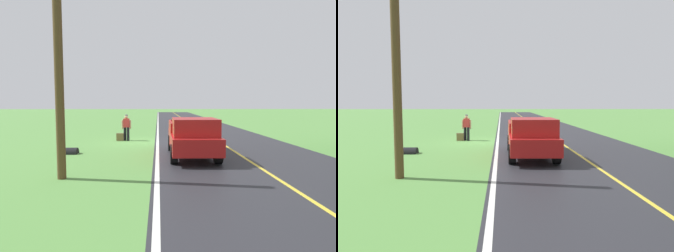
% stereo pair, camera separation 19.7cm
% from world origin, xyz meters
% --- Properties ---
extents(ground_plane, '(200.00, 200.00, 0.00)m').
position_xyz_m(ground_plane, '(0.00, 0.00, 0.00)').
color(ground_plane, '#568E42').
extents(road_surface, '(8.22, 120.00, 0.00)m').
position_xyz_m(road_surface, '(-5.09, 0.00, 0.00)').
color(road_surface, '#28282D').
rests_on(road_surface, ground).
extents(lane_edge_line, '(0.16, 117.60, 0.00)m').
position_xyz_m(lane_edge_line, '(-1.16, 0.00, 0.01)').
color(lane_edge_line, silver).
rests_on(lane_edge_line, ground).
extents(lane_centre_line, '(0.14, 117.60, 0.00)m').
position_xyz_m(lane_centre_line, '(-5.09, 0.00, 0.01)').
color(lane_centre_line, gold).
rests_on(lane_centre_line, ground).
extents(hitchhiker_walking, '(0.62, 0.51, 1.75)m').
position_xyz_m(hitchhiker_walking, '(0.89, -0.61, 0.98)').
color(hitchhiker_walking, black).
rests_on(hitchhiker_walking, ground).
extents(suitcase_carried, '(0.47, 0.22, 0.50)m').
position_xyz_m(suitcase_carried, '(1.31, -0.51, 0.25)').
color(suitcase_carried, brown).
rests_on(suitcase_carried, ground).
extents(pickup_truck_passing, '(2.14, 5.42, 1.82)m').
position_xyz_m(pickup_truck_passing, '(-2.75, 5.32, 0.97)').
color(pickup_truck_passing, '#B21919').
rests_on(pickup_truck_passing, ground).
extents(utility_pole_roadside, '(0.28, 0.28, 7.18)m').
position_xyz_m(utility_pole_roadside, '(1.96, 8.91, 3.59)').
color(utility_pole_roadside, brown).
rests_on(utility_pole_roadside, ground).
extents(drainage_culvert, '(0.80, 0.60, 0.60)m').
position_xyz_m(drainage_culvert, '(3.14, 4.27, 0.00)').
color(drainage_culvert, black).
rests_on(drainage_culvert, ground).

